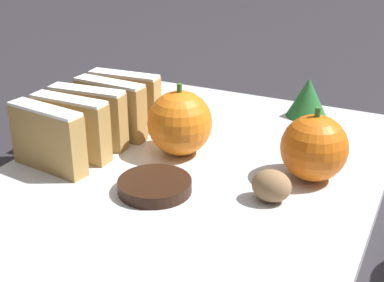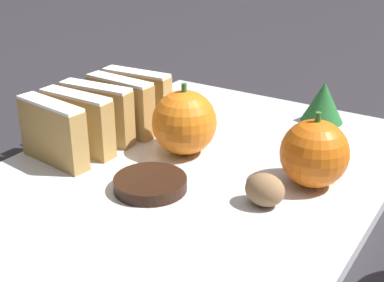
{
  "view_description": "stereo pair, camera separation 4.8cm",
  "coord_description": "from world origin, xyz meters",
  "px_view_note": "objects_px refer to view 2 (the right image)",
  "views": [
    {
      "loc": [
        0.19,
        -0.4,
        0.24
      ],
      "look_at": [
        0.0,
        0.0,
        0.04
      ],
      "focal_mm": 50.0,
      "sensor_mm": 36.0,
      "label": 1
    },
    {
      "loc": [
        0.24,
        -0.38,
        0.24
      ],
      "look_at": [
        0.0,
        0.0,
        0.04
      ],
      "focal_mm": 50.0,
      "sensor_mm": 36.0,
      "label": 2
    }
  ],
  "objects_px": {
    "walnut": "(265,190)",
    "chocolate_cookie": "(150,184)",
    "orange_far": "(184,123)",
    "orange_near": "(314,153)"
  },
  "relations": [
    {
      "from": "orange_near",
      "to": "walnut",
      "type": "relative_size",
      "value": 2.03
    },
    {
      "from": "chocolate_cookie",
      "to": "orange_far",
      "type": "bearing_deg",
      "value": 101.68
    },
    {
      "from": "walnut",
      "to": "chocolate_cookie",
      "type": "bearing_deg",
      "value": -162.87
    },
    {
      "from": "orange_far",
      "to": "walnut",
      "type": "height_order",
      "value": "orange_far"
    },
    {
      "from": "orange_near",
      "to": "orange_far",
      "type": "xyz_separation_m",
      "value": [
        -0.13,
        -0.0,
        0.0
      ]
    },
    {
      "from": "walnut",
      "to": "orange_near",
      "type": "bearing_deg",
      "value": 69.46
    },
    {
      "from": "orange_near",
      "to": "orange_far",
      "type": "distance_m",
      "value": 0.13
    },
    {
      "from": "orange_far",
      "to": "walnut",
      "type": "bearing_deg",
      "value": -24.44
    },
    {
      "from": "walnut",
      "to": "chocolate_cookie",
      "type": "distance_m",
      "value": 0.1
    },
    {
      "from": "orange_far",
      "to": "walnut",
      "type": "relative_size",
      "value": 2.15
    }
  ]
}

